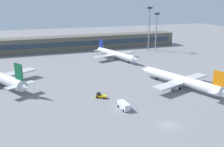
% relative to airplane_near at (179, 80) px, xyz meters
% --- Properties ---
extents(ground_plane, '(400.00, 400.00, 0.00)m').
position_rel_airplane_near_xyz_m(ground_plane, '(-19.63, 15.56, -2.92)').
color(ground_plane, gray).
extents(terminal_building, '(132.84, 12.13, 9.00)m').
position_rel_airplane_near_xyz_m(terminal_building, '(-19.63, 84.81, 1.58)').
color(terminal_building, '#5B564C').
rests_on(terminal_building, ground_plane).
extents(airplane_near, '(26.75, 37.43, 9.57)m').
position_rel_airplane_near_xyz_m(airplane_near, '(0.00, 0.00, 0.00)').
color(airplane_near, white).
rests_on(airplane_near, ground_plane).
extents(airplane_far, '(25.92, 36.39, 9.22)m').
position_rel_airplane_near_xyz_m(airplane_far, '(-6.70, 50.23, -0.11)').
color(airplane_far, silver).
rests_on(airplane_far, ground_plane).
extents(baggage_tug_yellow, '(3.80, 3.31, 1.75)m').
position_rel_airplane_near_xyz_m(baggage_tug_yellow, '(-30.84, -0.56, -2.12)').
color(baggage_tug_yellow, yellow).
rests_on(baggage_tug_yellow, ground_plane).
extents(service_van_white, '(2.66, 5.35, 2.08)m').
position_rel_airplane_near_xyz_m(service_van_white, '(-26.77, -11.26, -1.81)').
color(service_van_white, white).
rests_on(service_van_white, ground_plane).
extents(floodlight_tower_west, '(3.20, 0.80, 27.30)m').
position_rel_airplane_near_xyz_m(floodlight_tower_west, '(20.98, 65.64, 12.78)').
color(floodlight_tower_west, gray).
rests_on(floodlight_tower_west, ground_plane).
extents(floodlight_tower_east, '(3.20, 0.80, 23.71)m').
position_rel_airplane_near_xyz_m(floodlight_tower_east, '(26.48, 66.23, 10.92)').
color(floodlight_tower_east, gray).
rests_on(floodlight_tower_east, ground_plane).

